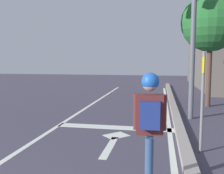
# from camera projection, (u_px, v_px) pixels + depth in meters

# --- Properties ---
(lane_line_center) EXTENTS (0.12, 20.00, 0.01)m
(lane_line_center) POSITION_uv_depth(u_px,v_px,m) (63.00, 123.00, 7.48)
(lane_line_center) COLOR silver
(lane_line_center) RESTS_ON ground
(lane_line_curbside) EXTENTS (0.12, 20.00, 0.01)m
(lane_line_curbside) POSITION_uv_depth(u_px,v_px,m) (169.00, 128.00, 6.92)
(lane_line_curbside) COLOR silver
(lane_line_curbside) RESTS_ON ground
(stop_bar) EXTENTS (3.21, 0.40, 0.01)m
(stop_bar) POSITION_uv_depth(u_px,v_px,m) (115.00, 127.00, 6.98)
(stop_bar) COLOR silver
(stop_bar) RESTS_ON ground
(lane_arrow_stem) EXTENTS (0.16, 1.40, 0.01)m
(lane_arrow_stem) POSITION_uv_depth(u_px,v_px,m) (110.00, 147.00, 5.42)
(lane_arrow_stem) COLOR silver
(lane_arrow_stem) RESTS_ON ground
(lane_arrow_head) EXTENTS (0.71, 0.71, 0.01)m
(lane_arrow_head) POSITION_uv_depth(u_px,v_px,m) (116.00, 135.00, 6.25)
(lane_arrow_head) COLOR silver
(lane_arrow_head) RESTS_ON ground
(curb_strip) EXTENTS (0.24, 24.00, 0.14)m
(curb_strip) POSITION_uv_depth(u_px,v_px,m) (179.00, 126.00, 6.86)
(curb_strip) COLOR gray
(curb_strip) RESTS_ON ground
(skater) EXTENTS (0.45, 0.60, 1.60)m
(skater) POSITION_uv_depth(u_px,v_px,m) (150.00, 117.00, 3.41)
(skater) COLOR #304D76
(skater) RESTS_ON skateboard
(street_sign_post) EXTENTS (0.13, 0.44, 2.00)m
(street_sign_post) POSITION_uv_depth(u_px,v_px,m) (203.00, 87.00, 4.97)
(street_sign_post) COLOR slate
(street_sign_post) RESTS_ON ground
(roadside_tree) EXTENTS (2.26, 2.26, 4.43)m
(roadside_tree) POSITION_uv_depth(u_px,v_px,m) (211.00, 23.00, 9.81)
(roadside_tree) COLOR #50382F
(roadside_tree) RESTS_ON ground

